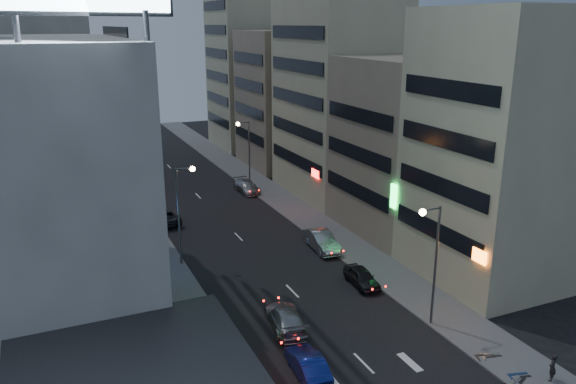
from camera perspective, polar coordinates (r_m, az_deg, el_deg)
sidewalk_left at (r=53.93m, az=-14.53°, el=-4.21°), size 4.00×120.00×0.12m
sidewalk_right at (r=58.34m, az=1.10°, el=-2.05°), size 4.00×120.00×0.12m
white_building at (r=41.21m, az=-25.36°, el=1.27°), size 14.00×24.00×18.00m
shophouse_near at (r=44.02m, az=20.60°, el=4.07°), size 10.00×11.00×20.00m
shophouse_mid at (r=53.30m, az=12.20°, el=4.62°), size 11.00×12.00×16.00m
shophouse_far at (r=63.36m, az=5.03°, el=9.57°), size 10.00×14.00×22.00m
far_left_a at (r=65.59m, az=-24.01°, el=7.56°), size 11.00×10.00×20.00m
far_left_b at (r=78.81m, az=-24.31°, el=6.99°), size 12.00×10.00×15.00m
far_right_a at (r=77.17m, az=-0.13°, el=9.41°), size 11.00×12.00×18.00m
far_right_b at (r=89.96m, az=-3.53°, el=12.35°), size 12.00×12.00×24.00m
street_lamp_right_near at (r=36.26m, az=14.39°, el=-5.64°), size 1.60×0.44×8.02m
street_lamp_left at (r=45.13m, az=-10.63°, el=-0.94°), size 1.60×0.44×8.02m
street_lamp_right_far at (r=65.10m, az=-4.30°, el=4.74°), size 1.60×0.44×8.02m
parked_car_right_near at (r=42.76m, az=7.50°, el=-8.57°), size 1.86×4.03×1.34m
parked_car_right_mid at (r=48.82m, az=3.45°, el=-4.98°), size 2.05×5.01×1.61m
parked_car_left at (r=56.56m, az=-12.67°, el=-2.37°), size 3.06×5.49×1.45m
parked_car_right_far at (r=65.29m, az=-4.19°, el=0.56°), size 2.07×4.85×1.39m
road_car_blue at (r=32.57m, az=2.02°, el=-17.15°), size 1.88×4.34×1.39m
road_car_silver at (r=36.91m, az=-0.20°, el=-12.68°), size 2.83×5.22×1.44m
person at (r=35.07m, az=25.29°, el=-15.81°), size 0.69×0.64×1.59m
scooter_black_a at (r=34.74m, az=25.60°, el=-16.75°), size 1.01×1.74×1.01m
scooter_silver_a at (r=34.87m, az=22.30°, el=-15.99°), size 1.39×2.06×1.20m
scooter_blue at (r=35.35m, az=23.16°, el=-15.72°), size 1.03×1.87×1.09m
scooter_black_b at (r=36.39m, az=20.11°, el=-14.43°), size 0.99×1.78×1.03m
scooter_silver_b at (r=36.60m, az=20.67°, el=-14.28°), size 1.04×1.80×1.04m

